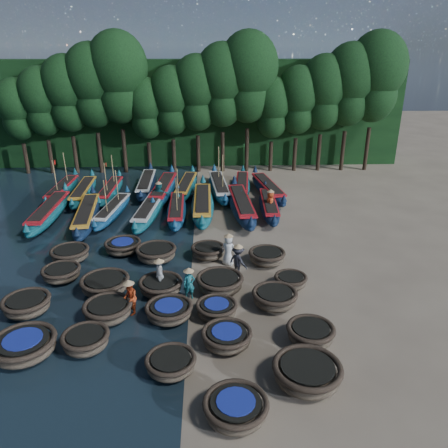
{
  "coord_description": "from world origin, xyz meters",
  "views": [
    {
      "loc": [
        0.94,
        -20.73,
        11.23
      ],
      "look_at": [
        1.89,
        3.43,
        1.3
      ],
      "focal_mm": 35.0,
      "sensor_mm": 36.0,
      "label": 1
    }
  ],
  "objects_px": {
    "coracle_20": "(70,254)",
    "coracle_24": "(267,257)",
    "coracle_4": "(307,373)",
    "coracle_14": "(275,298)",
    "long_boat_15": "(219,187)",
    "coracle_17": "(161,286)",
    "long_boat_5": "(177,210)",
    "coracle_22": "(156,253)",
    "fisherman_2": "(130,297)",
    "coracle_11": "(108,310)",
    "long_boat_3": "(113,210)",
    "long_boat_8": "(269,206)",
    "long_boat_13": "(164,190)",
    "long_boat_7": "(241,205)",
    "coracle_13": "(217,309)",
    "long_boat_16": "(242,185)",
    "fisherman_5": "(159,194)",
    "coracle_18": "(220,283)",
    "coracle_8": "(227,337)",
    "coracle_10": "(27,305)",
    "long_boat_4": "(150,210)",
    "long_boat_11": "(110,191)",
    "coracle_6": "(86,340)",
    "fisherman_1": "(189,282)",
    "fisherman_6": "(270,202)",
    "long_boat_1": "(49,212)",
    "coracle_5": "(24,346)",
    "fisherman_4": "(160,274)",
    "long_boat_10": "(83,192)",
    "fisherman_0": "(228,249)",
    "long_boat_2": "(87,215)",
    "long_boat_6": "(203,204)",
    "coracle_16": "(105,284)",
    "coracle_7": "(171,363)",
    "coracle_12": "(169,311)",
    "long_boat_14": "(186,187)",
    "coracle_15": "(61,273)",
    "long_boat_17": "(268,189)",
    "long_boat_12": "(146,184)",
    "coracle_3": "(236,408)",
    "coracle_19": "(291,281)",
    "coracle_9": "(310,333)",
    "coracle_23": "(208,251)"
  },
  "relations": [
    {
      "from": "long_boat_2",
      "to": "long_boat_5",
      "type": "xyz_separation_m",
      "value": [
        6.02,
        0.97,
        -0.07
      ]
    },
    {
      "from": "coracle_5",
      "to": "coracle_7",
      "type": "height_order",
      "value": "coracle_5"
    },
    {
      "from": "fisherman_5",
      "to": "coracle_16",
      "type": "bearing_deg",
      "value": 103.65
    },
    {
      "from": "coracle_11",
      "to": "long_boat_3",
      "type": "distance_m",
      "value": 12.7
    },
    {
      "from": "long_boat_3",
      "to": "long_boat_16",
      "type": "height_order",
      "value": "long_boat_3"
    },
    {
      "from": "coracle_13",
      "to": "long_boat_3",
      "type": "xyz_separation_m",
      "value": [
        -6.99,
        12.5,
        0.09
      ]
    },
    {
      "from": "coracle_22",
      "to": "fisherman_2",
      "type": "xyz_separation_m",
      "value": [
        -0.61,
        -5.21,
        0.39
      ]
    },
    {
      "from": "long_boat_2",
      "to": "long_boat_7",
      "type": "distance_m",
      "value": 10.71
    },
    {
      "from": "coracle_23",
      "to": "long_boat_3",
      "type": "relative_size",
      "value": 0.28
    },
    {
      "from": "coracle_9",
      "to": "long_boat_11",
      "type": "bearing_deg",
      "value": 121.84
    },
    {
      "from": "coracle_14",
      "to": "long_boat_15",
      "type": "height_order",
      "value": "long_boat_15"
    },
    {
      "from": "coracle_13",
      "to": "fisherman_1",
      "type": "height_order",
      "value": "fisherman_1"
    },
    {
      "from": "coracle_8",
      "to": "coracle_10",
      "type": "xyz_separation_m",
      "value": [
        -8.87,
        2.64,
        0.05
      ]
    },
    {
      "from": "coracle_7",
      "to": "coracle_12",
      "type": "distance_m",
      "value": 3.41
    },
    {
      "from": "coracle_5",
      "to": "fisherman_4",
      "type": "bearing_deg",
      "value": 44.67
    },
    {
      "from": "coracle_11",
      "to": "long_boat_6",
      "type": "height_order",
      "value": "long_boat_6"
    },
    {
      "from": "coracle_4",
      "to": "long_boat_8",
      "type": "xyz_separation_m",
      "value": [
        0.97,
        17.22,
        0.03
      ]
    },
    {
      "from": "long_boat_4",
      "to": "long_boat_11",
      "type": "bearing_deg",
      "value": 133.98
    },
    {
      "from": "coracle_17",
      "to": "long_boat_5",
      "type": "relative_size",
      "value": 0.33
    },
    {
      "from": "long_boat_4",
      "to": "long_boat_14",
      "type": "relative_size",
      "value": 1.06
    },
    {
      "from": "coracle_20",
      "to": "coracle_24",
      "type": "xyz_separation_m",
      "value": [
        10.94,
        -0.76,
        0.0
      ]
    },
    {
      "from": "coracle_20",
      "to": "long_boat_14",
      "type": "distance_m",
      "value": 13.42
    },
    {
      "from": "coracle_17",
      "to": "long_boat_16",
      "type": "xyz_separation_m",
      "value": [
        5.2,
        15.92,
        0.08
      ]
    },
    {
      "from": "coracle_12",
      "to": "coracle_16",
      "type": "distance_m",
      "value": 4.07
    },
    {
      "from": "long_boat_13",
      "to": "long_boat_7",
      "type": "bearing_deg",
      "value": -29.09
    },
    {
      "from": "coracle_4",
      "to": "coracle_20",
      "type": "height_order",
      "value": "coracle_4"
    },
    {
      "from": "long_boat_16",
      "to": "long_boat_7",
      "type": "bearing_deg",
      "value": -89.49
    },
    {
      "from": "coracle_16",
      "to": "long_boat_12",
      "type": "relative_size",
      "value": 0.35
    },
    {
      "from": "coracle_10",
      "to": "fisherman_5",
      "type": "bearing_deg",
      "value": 72.2
    },
    {
      "from": "coracle_15",
      "to": "long_boat_17",
      "type": "height_order",
      "value": "long_boat_17"
    },
    {
      "from": "coracle_7",
      "to": "coracle_10",
      "type": "relative_size",
      "value": 0.82
    },
    {
      "from": "coracle_10",
      "to": "coracle_18",
      "type": "relative_size",
      "value": 0.95
    },
    {
      "from": "coracle_11",
      "to": "coracle_15",
      "type": "xyz_separation_m",
      "value": [
        -3.11,
        3.59,
        -0.05
      ]
    },
    {
      "from": "fisherman_5",
      "to": "coracle_18",
      "type": "bearing_deg",
      "value": 128.5
    },
    {
      "from": "long_boat_13",
      "to": "fisherman_2",
      "type": "xyz_separation_m",
      "value": [
        -0.03,
        -16.4,
        0.26
      ]
    },
    {
      "from": "coracle_3",
      "to": "fisherman_5",
      "type": "height_order",
      "value": "fisherman_5"
    },
    {
      "from": "coracle_16",
      "to": "coracle_18",
      "type": "distance_m",
      "value": 5.59
    },
    {
      "from": "long_boat_3",
      "to": "long_boat_4",
      "type": "xyz_separation_m",
      "value": [
        2.59,
        -0.2,
        0.07
      ]
    },
    {
      "from": "coracle_17",
      "to": "long_boat_6",
      "type": "relative_size",
      "value": 0.27
    },
    {
      "from": "coracle_6",
      "to": "fisherman_1",
      "type": "relative_size",
      "value": 1.14
    },
    {
      "from": "long_boat_10",
      "to": "fisherman_0",
      "type": "relative_size",
      "value": 4.03
    },
    {
      "from": "fisherman_6",
      "to": "long_boat_1",
      "type": "bearing_deg",
      "value": -85.6
    },
    {
      "from": "coracle_15",
      "to": "long_boat_3",
      "type": "relative_size",
      "value": 0.32
    },
    {
      "from": "coracle_8",
      "to": "coracle_14",
      "type": "height_order",
      "value": "coracle_14"
    },
    {
      "from": "coracle_17",
      "to": "coracle_19",
      "type": "bearing_deg",
      "value": 3.18
    },
    {
      "from": "long_boat_12",
      "to": "long_boat_14",
      "type": "relative_size",
      "value": 1.05
    },
    {
      "from": "long_boat_7",
      "to": "long_boat_8",
      "type": "height_order",
      "value": "long_boat_7"
    },
    {
      "from": "coracle_13",
      "to": "coracle_16",
      "type": "bearing_deg",
      "value": 156.83
    },
    {
      "from": "coracle_24",
      "to": "fisherman_6",
      "type": "height_order",
      "value": "fisherman_6"
    },
    {
      "from": "coracle_22",
      "to": "fisherman_6",
      "type": "distance_m",
      "value": 10.05
    }
  ]
}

